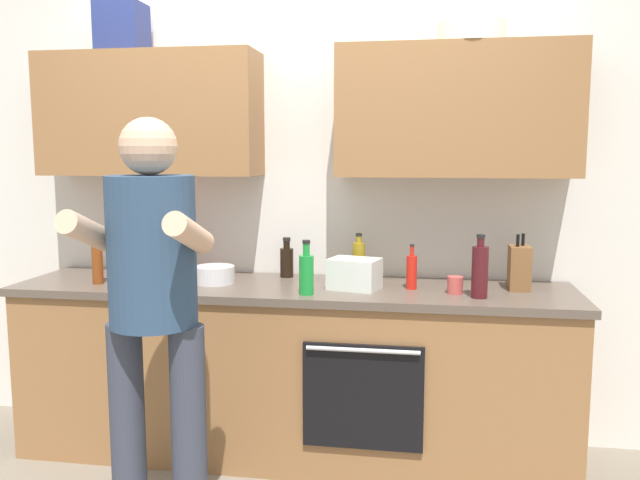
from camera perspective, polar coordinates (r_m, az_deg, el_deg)
The scene contains 15 objects.
ground_plane at distance 3.61m, azimuth -2.44°, elevation -18.13°, with size 12.00×12.00×0.00m, color #756B5B.
back_wall_unit at distance 3.52m, azimuth -1.70°, elevation 6.53°, with size 4.00×0.39×2.50m.
counter at distance 3.44m, azimuth -2.47°, elevation -11.34°, with size 2.84×0.67×0.90m.
person_standing at distance 2.62m, azimuth -14.45°, elevation -4.90°, with size 0.49×0.45×1.70m.
bottle_oil at distance 3.42m, azimuth 3.42°, elevation -1.83°, with size 0.07×0.07×0.25m.
bottle_hotsauce at distance 3.25m, azimuth 8.04°, elevation -2.75°, with size 0.05×0.05×0.22m.
bottle_soy at distance 3.53m, azimuth -2.94°, elevation -1.84°, with size 0.07×0.07×0.22m.
bottle_vinegar at distance 3.53m, azimuth -18.96°, elevation -1.71°, with size 0.06×0.06×0.29m.
bottle_wine at distance 3.10m, azimuth 13.85°, elevation -2.64°, with size 0.08×0.08×0.30m.
bottle_soda at distance 3.09m, azimuth -1.20°, elevation -2.89°, with size 0.07×0.07×0.26m.
cup_ceramic at distance 3.18m, azimuth 11.77°, elevation -3.89°, with size 0.08×0.08×0.08m, color #BF4C47.
mixing_bowl at distance 3.41m, azimuth -9.22°, elevation -3.01°, with size 0.21×0.21×0.09m, color silver.
knife_block at distance 3.34m, azimuth 17.09°, elevation -2.34°, with size 0.10×0.14×0.28m.
grocery_bag_crisps at distance 3.61m, azimuth -14.29°, elevation -1.37°, with size 0.18×0.16×0.24m, color red.
grocery_bag_produce at distance 3.22m, azimuth 3.05°, elevation -2.98°, with size 0.24×0.17×0.15m, color silver.
Camera 1 is at (0.67, -3.18, 1.57)m, focal length 36.47 mm.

